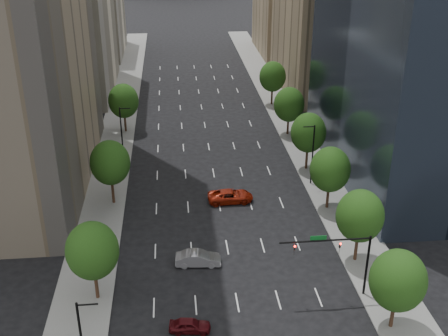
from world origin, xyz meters
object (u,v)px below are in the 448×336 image
object	(u,v)px
car_silver	(198,258)
traffic_signal	(344,254)
car_maroon	(190,325)
car_red_far	(230,196)

from	to	relation	value
car_silver	traffic_signal	bearing A→B (deg)	-112.17
traffic_signal	car_silver	size ratio (longest dim) A/B	1.81
traffic_signal	car_silver	bearing A→B (deg)	154.05
car_maroon	car_silver	world-z (taller)	car_silver
car_red_far	traffic_signal	bearing A→B (deg)	-158.76
traffic_signal	car_maroon	bearing A→B (deg)	-166.53
car_silver	car_maroon	bearing A→B (deg)	176.44
car_maroon	car_red_far	xyz separation A→B (m)	(6.45, 24.65, 0.18)
traffic_signal	car_maroon	size ratio (longest dim) A/B	2.34
car_maroon	car_silver	bearing A→B (deg)	-1.65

